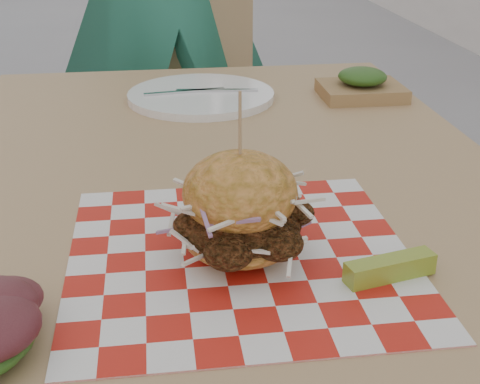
{
  "coord_description": "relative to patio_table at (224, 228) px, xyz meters",
  "views": [
    {
      "loc": [
        -0.35,
        -1.14,
        1.11
      ],
      "look_at": [
        -0.27,
        -0.53,
        0.82
      ],
      "focal_mm": 50.0,
      "sensor_mm": 36.0,
      "label": 1
    }
  ],
  "objects": [
    {
      "name": "sandwich",
      "position": [
        -0.01,
        -0.21,
        0.13
      ],
      "size": [
        0.16,
        0.16,
        0.18
      ],
      "color": "#D1873B",
      "rests_on": "paper_liner"
    },
    {
      "name": "place_setting",
      "position": [
        0.0,
        0.37,
        0.09
      ],
      "size": [
        0.27,
        0.27,
        0.02
      ],
      "color": "white",
      "rests_on": "patio_table"
    },
    {
      "name": "pickle_spear",
      "position": [
        0.14,
        -0.28,
        0.09
      ],
      "size": [
        0.1,
        0.04,
        0.02
      ],
      "primitive_type": "cube",
      "rotation": [
        0.0,
        0.0,
        0.23
      ],
      "color": "olive",
      "rests_on": "paper_liner"
    },
    {
      "name": "paper_liner",
      "position": [
        -0.01,
        -0.21,
        0.08
      ],
      "size": [
        0.36,
        0.36,
        0.0
      ],
      "primitive_type": "cube",
      "color": "red",
      "rests_on": "patio_table"
    },
    {
      "name": "kraft_tray",
      "position": [
        0.3,
        0.34,
        0.1
      ],
      "size": [
        0.15,
        0.12,
        0.06
      ],
      "color": "olive",
      "rests_on": "patio_table"
    },
    {
      "name": "patio_chair",
      "position": [
        0.02,
        1.02,
        -0.12
      ],
      "size": [
        0.48,
        0.49,
        0.95
      ],
      "rotation": [
        0.0,
        0.0,
        -0.16
      ],
      "color": "tan",
      "rests_on": "ground"
    },
    {
      "name": "patio_table",
      "position": [
        0.0,
        0.0,
        0.0
      ],
      "size": [
        0.8,
        1.2,
        0.75
      ],
      "color": "tan",
      "rests_on": "ground"
    }
  ]
}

